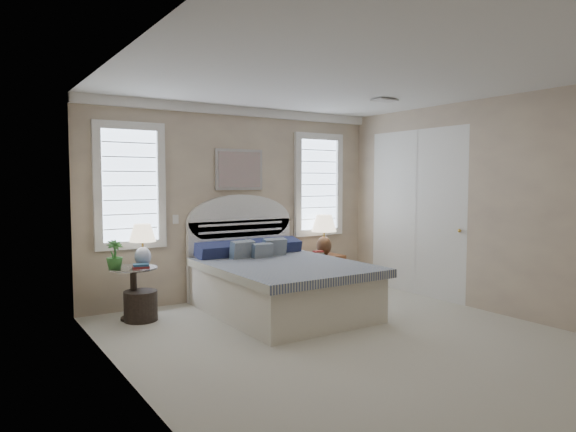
% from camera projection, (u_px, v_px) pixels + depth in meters
% --- Properties ---
extents(floor, '(4.50, 5.00, 0.01)m').
position_uv_depth(floor, '(351.00, 341.00, 5.35)').
color(floor, beige).
rests_on(floor, ground).
extents(ceiling, '(4.50, 5.00, 0.01)m').
position_uv_depth(ceiling, '(353.00, 78.00, 5.16)').
color(ceiling, silver).
rests_on(ceiling, wall_back).
extents(wall_back, '(4.50, 0.02, 2.70)m').
position_uv_depth(wall_back, '(238.00, 203.00, 7.34)').
color(wall_back, beige).
rests_on(wall_back, floor).
extents(wall_left, '(0.02, 5.00, 2.70)m').
position_uv_depth(wall_left, '(131.00, 221.00, 4.03)').
color(wall_left, beige).
rests_on(wall_left, floor).
extents(wall_right, '(0.02, 5.00, 2.70)m').
position_uv_depth(wall_right, '(489.00, 206.00, 6.47)').
color(wall_right, beige).
rests_on(wall_right, floor).
extents(crown_molding, '(4.50, 0.08, 0.12)m').
position_uv_depth(crown_molding, '(239.00, 111.00, 7.22)').
color(crown_molding, white).
rests_on(crown_molding, wall_back).
extents(hvac_vent, '(0.30, 0.20, 0.02)m').
position_uv_depth(hvac_vent, '(385.00, 100.00, 6.48)').
color(hvac_vent, '#B2B2B2').
rests_on(hvac_vent, ceiling).
extents(switch_plate, '(0.08, 0.01, 0.12)m').
position_uv_depth(switch_plate, '(176.00, 219.00, 6.83)').
color(switch_plate, white).
rests_on(switch_plate, wall_back).
extents(window_left, '(0.90, 0.06, 1.60)m').
position_uv_depth(window_left, '(130.00, 186.00, 6.46)').
color(window_left, '#ACC1DA').
rests_on(window_left, wall_back).
extents(window_right, '(0.90, 0.06, 1.60)m').
position_uv_depth(window_right, '(318.00, 185.00, 8.07)').
color(window_right, '#ACC1DA').
rests_on(window_right, wall_back).
extents(painting, '(0.74, 0.04, 0.58)m').
position_uv_depth(painting, '(240.00, 170.00, 7.28)').
color(painting, silver).
rests_on(painting, wall_back).
extents(closet_door, '(0.02, 1.80, 2.40)m').
position_uv_depth(closet_door, '(416.00, 212.00, 7.48)').
color(closet_door, white).
rests_on(closet_door, floor).
extents(bed, '(1.72, 2.28, 1.47)m').
position_uv_depth(bed, '(277.00, 281.00, 6.54)').
color(bed, beige).
rests_on(bed, floor).
extents(side_table_left, '(0.56, 0.56, 0.63)m').
position_uv_depth(side_table_left, '(134.00, 288.00, 6.14)').
color(side_table_left, black).
rests_on(side_table_left, floor).
extents(nightstand_right, '(0.50, 0.40, 0.53)m').
position_uv_depth(nightstand_right, '(325.00, 264.00, 7.82)').
color(nightstand_right, brown).
rests_on(nightstand_right, floor).
extents(floor_pot, '(0.52, 0.52, 0.36)m').
position_uv_depth(floor_pot, '(141.00, 306.00, 6.10)').
color(floor_pot, black).
rests_on(floor_pot, floor).
extents(lamp_left, '(0.41, 0.41, 0.52)m').
position_uv_depth(lamp_left, '(143.00, 240.00, 6.19)').
color(lamp_left, silver).
rests_on(lamp_left, side_table_left).
extents(lamp_right, '(0.49, 0.49, 0.62)m').
position_uv_depth(lamp_right, '(324.00, 230.00, 7.83)').
color(lamp_right, black).
rests_on(lamp_right, nightstand_right).
extents(potted_plant, '(0.22, 0.22, 0.34)m').
position_uv_depth(potted_plant, '(115.00, 255.00, 5.97)').
color(potted_plant, '#2B692A').
rests_on(potted_plant, side_table_left).
extents(books_left, '(0.22, 0.19, 0.05)m').
position_uv_depth(books_left, '(141.00, 266.00, 6.06)').
color(books_left, maroon).
rests_on(books_left, side_table_left).
extents(books_right, '(0.17, 0.12, 0.09)m').
position_uv_depth(books_right, '(318.00, 254.00, 7.63)').
color(books_right, maroon).
rests_on(books_right, nightstand_right).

